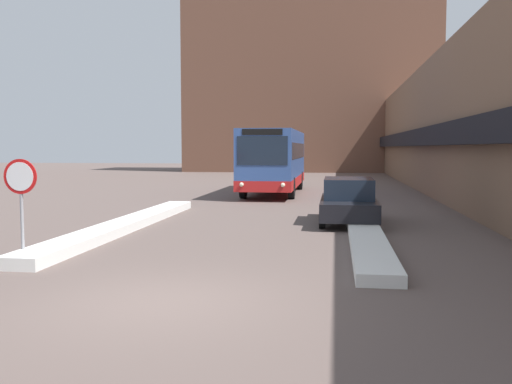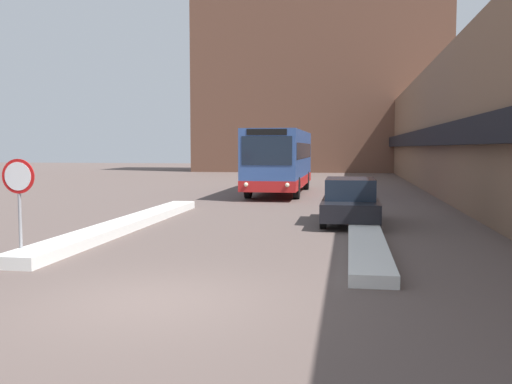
{
  "view_description": "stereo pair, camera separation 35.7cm",
  "coord_description": "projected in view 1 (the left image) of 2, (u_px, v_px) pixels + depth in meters",
  "views": [
    {
      "loc": [
        2.78,
        -8.75,
        2.49
      ],
      "look_at": [
        0.48,
        7.63,
        1.2
      ],
      "focal_mm": 40.0,
      "sensor_mm": 36.0,
      "label": 1
    },
    {
      "loc": [
        3.13,
        -8.69,
        2.49
      ],
      "look_at": [
        0.48,
        7.63,
        1.2
      ],
      "focal_mm": 40.0,
      "sensor_mm": 36.0,
      "label": 2
    }
  ],
  "objects": [
    {
      "name": "building_backdrop_far",
      "position": [
        310.0,
        85.0,
        60.24
      ],
      "size": [
        26.0,
        8.0,
        18.2
      ],
      "color": "brown",
      "rests_on": "ground_plane"
    },
    {
      "name": "building_row_right",
      "position": [
        469.0,
        128.0,
        31.25
      ],
      "size": [
        5.5,
        60.0,
        7.14
      ],
      "color": "brown",
      "rests_on": "ground_plane"
    },
    {
      "name": "ground_plane",
      "position": [
        161.0,
        302.0,
        9.21
      ],
      "size": [
        160.0,
        160.0,
        0.0
      ],
      "primitive_type": "plane",
      "color": "brown"
    },
    {
      "name": "stop_sign",
      "position": [
        21.0,
        188.0,
        12.32
      ],
      "size": [
        0.76,
        0.08,
        2.25
      ],
      "color": "gray",
      "rests_on": "ground_plane"
    },
    {
      "name": "snow_bank_right",
      "position": [
        367.0,
        240.0,
        14.67
      ],
      "size": [
        0.9,
        9.31,
        0.25
      ],
      "color": "silver",
      "rests_on": "ground_plane"
    },
    {
      "name": "snow_bank_left",
      "position": [
        126.0,
        224.0,
        17.51
      ],
      "size": [
        0.9,
        12.33,
        0.28
      ],
      "color": "silver",
      "rests_on": "ground_plane"
    },
    {
      "name": "city_bus",
      "position": [
        274.0,
        160.0,
        30.92
      ],
      "size": [
        2.67,
        10.44,
        3.38
      ],
      "color": "#335193",
      "rests_on": "ground_plane"
    },
    {
      "name": "parked_car_front",
      "position": [
        348.0,
        201.0,
        18.85
      ],
      "size": [
        1.84,
        4.42,
        1.48
      ],
      "color": "black",
      "rests_on": "ground_plane"
    }
  ]
}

